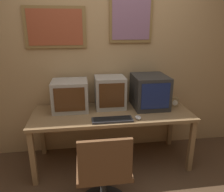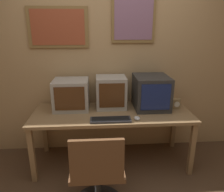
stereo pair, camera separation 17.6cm
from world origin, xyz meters
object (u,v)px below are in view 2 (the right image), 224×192
keyboard_main (111,120)px  desk_clock (176,104)px  monitor_left (71,94)px  mouse_near_keyboard (137,118)px  office_chair (97,177)px  monitor_center (111,92)px  monitor_right (151,92)px

keyboard_main → desk_clock: bearing=20.6°
monitor_left → mouse_near_keyboard: size_ratio=4.19×
desk_clock → office_chair: (-1.02, -0.86, -0.39)m
monitor_center → desk_clock: monitor_center is taller
mouse_near_keyboard → desk_clock: 0.65m
monitor_left → keyboard_main: bearing=-41.3°
monitor_left → monitor_right: 1.01m
monitor_right → monitor_center: bearing=173.1°
monitor_left → keyboard_main: size_ratio=0.95×
office_chair → monitor_right: bearing=52.6°
monitor_center → monitor_right: 0.51m
monitor_left → monitor_center: size_ratio=1.08×
monitor_right → mouse_near_keyboard: 0.48m
monitor_center → office_chair: (-0.20, -0.97, -0.53)m
monitor_right → office_chair: bearing=-127.4°
mouse_near_keyboard → desk_clock: size_ratio=0.82×
monitor_left → monitor_center: bearing=3.0°
office_chair → keyboard_main: bearing=73.6°
monitor_left → monitor_right: monitor_right is taller
mouse_near_keyboard → desk_clock: (0.56, 0.31, 0.05)m
monitor_right → keyboard_main: monitor_right is taller
monitor_center → monitor_right: bearing=-6.9°
keyboard_main → office_chair: office_chair is taller
monitor_center → keyboard_main: bearing=-94.9°
keyboard_main → desk_clock: size_ratio=3.63×
monitor_center → mouse_near_keyboard: size_ratio=3.87×
mouse_near_keyboard → office_chair: (-0.46, -0.54, -0.34)m
monitor_left → keyboard_main: 0.65m
monitor_right → mouse_near_keyboard: bearing=-123.2°
office_chair → monitor_left: bearing=108.2°
monitor_left → desk_clock: 1.34m
monitor_center → keyboard_main: (-0.04, -0.44, -0.19)m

